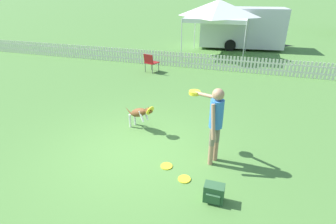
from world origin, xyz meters
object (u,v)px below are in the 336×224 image
leaping_dog (140,113)px  backpack_on_grass (214,193)px  frisbee_near_handler (167,166)px  frisbee_near_dog (184,179)px  folding_chair_center (150,61)px  equipment_trailer (242,27)px  canopy_tent_main (219,10)px  handler_person (214,117)px

leaping_dog → backpack_on_grass: size_ratio=2.84×
frisbee_near_handler → backpack_on_grass: backpack_on_grass is taller
frisbee_near_dog → folding_chair_center: bearing=116.4°
frisbee_near_handler → leaping_dog: bearing=131.3°
backpack_on_grass → folding_chair_center: 8.15m
folding_chair_center → equipment_trailer: (3.48, 6.82, 0.77)m
leaping_dog → canopy_tent_main: size_ratio=0.32×
frisbee_near_dog → backpack_on_grass: size_ratio=0.71×
backpack_on_grass → equipment_trailer: (-0.50, 13.92, 1.11)m
folding_chair_center → canopy_tent_main: canopy_tent_main is taller
frisbee_near_dog → equipment_trailer: 13.58m
frisbee_near_handler → folding_chair_center: 7.04m
frisbee_near_dog → folding_chair_center: folding_chair_center is taller
frisbee_near_dog → canopy_tent_main: bearing=95.4°
frisbee_near_dog → equipment_trailer: equipment_trailer is taller
frisbee_near_handler → backpack_on_grass: size_ratio=0.71×
backpack_on_grass → folding_chair_center: folding_chair_center is taller
backpack_on_grass → canopy_tent_main: size_ratio=0.11×
handler_person → equipment_trailer: (-0.26, 12.72, 0.19)m
leaping_dog → equipment_trailer: size_ratio=0.17×
handler_person → folding_chair_center: bearing=54.9°
equipment_trailer → frisbee_near_dog: bearing=-96.8°
leaping_dog → equipment_trailer: (1.82, 11.87, 0.78)m
leaping_dog → backpack_on_grass: bearing=71.0°
leaping_dog → canopy_tent_main: 9.43m
leaping_dog → canopy_tent_main: (0.65, 9.20, 1.94)m
handler_person → frisbee_near_handler: bearing=142.7°
handler_person → equipment_trailer: size_ratio=0.29×
leaping_dog → canopy_tent_main: canopy_tent_main is taller
backpack_on_grass → equipment_trailer: 13.98m
handler_person → folding_chair_center: handler_person is taller
frisbee_near_handler → frisbee_near_dog: same height
handler_person → leaping_dog: 2.32m
handler_person → frisbee_near_handler: (-0.88, -0.51, -1.08)m
handler_person → leaping_dog: size_ratio=1.70×
folding_chair_center → canopy_tent_main: bearing=-99.8°
handler_person → equipment_trailer: bearing=23.7°
frisbee_near_dog → folding_chair_center: size_ratio=0.30×
folding_chair_center → backpack_on_grass: bearing=138.6°
frisbee_near_handler → canopy_tent_main: size_ratio=0.08×
handler_person → frisbee_near_handler: handler_person is taller
leaping_dog → frisbee_near_dog: 2.40m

